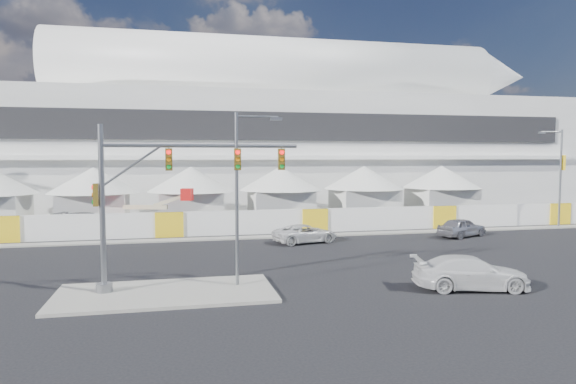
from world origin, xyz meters
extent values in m
plane|color=black|center=(0.00, 0.00, 0.00)|extent=(160.00, 160.00, 0.00)
cube|color=gray|center=(-6.00, -3.00, 0.07)|extent=(10.00, 5.00, 0.15)
cube|color=gray|center=(20.00, 12.50, 0.06)|extent=(80.00, 1.20, 0.12)
cube|color=silver|center=(8.00, 42.00, 7.00)|extent=(80.00, 24.00, 14.00)
cube|color=black|center=(8.00, 29.85, 9.80)|extent=(68.00, 0.30, 3.20)
cube|color=white|center=(8.00, 29.60, 6.30)|extent=(72.00, 0.80, 0.50)
cylinder|color=white|center=(8.00, 40.00, 17.78)|extent=(57.60, 8.40, 8.40)
cylinder|color=white|center=(10.00, 40.00, 17.36)|extent=(51.60, 6.80, 6.80)
cylinder|color=white|center=(12.00, 40.00, 16.94)|extent=(45.60, 5.20, 5.20)
cone|color=white|center=(40.80, 40.00, 18.00)|extent=(8.00, 7.60, 7.60)
cube|color=silver|center=(-13.00, 24.00, 1.50)|extent=(6.00, 6.00, 3.00)
cone|color=silver|center=(-13.00, 24.00, 4.20)|extent=(8.40, 8.40, 2.40)
cube|color=silver|center=(-4.00, 24.00, 1.50)|extent=(6.00, 6.00, 3.00)
cone|color=silver|center=(-4.00, 24.00, 4.20)|extent=(8.40, 8.40, 2.40)
cube|color=silver|center=(5.00, 24.00, 1.50)|extent=(6.00, 6.00, 3.00)
cone|color=silver|center=(5.00, 24.00, 4.20)|extent=(8.40, 8.40, 2.40)
cube|color=silver|center=(14.00, 24.00, 1.50)|extent=(6.00, 6.00, 3.00)
cone|color=silver|center=(14.00, 24.00, 4.20)|extent=(8.40, 8.40, 2.40)
cube|color=silver|center=(23.00, 24.00, 1.50)|extent=(6.00, 6.00, 3.00)
cone|color=silver|center=(23.00, 24.00, 4.20)|extent=(8.40, 8.40, 2.40)
cube|color=white|center=(6.00, 14.50, 1.00)|extent=(70.00, 0.25, 2.00)
imported|color=#A5A4A9|center=(16.82, 9.56, 0.76)|extent=(3.37, 4.83, 1.53)
imported|color=silver|center=(3.94, 9.61, 0.68)|extent=(3.36, 5.28, 1.36)
imported|color=silver|center=(8.43, -5.11, 0.80)|extent=(3.39, 5.87, 1.60)
imported|color=white|center=(16.65, 18.40, 0.75)|extent=(1.90, 4.64, 1.49)
imported|color=black|center=(26.75, 16.57, 0.79)|extent=(2.80, 4.94, 1.58)
imported|color=#B1B2B7|center=(-12.86, 18.91, 0.82)|extent=(4.34, 6.08, 1.63)
cylinder|color=slate|center=(-8.79, -2.43, 4.02)|extent=(0.26, 0.26, 7.75)
cylinder|color=slate|center=(-8.79, -2.43, 0.35)|extent=(0.75, 0.75, 0.40)
cylinder|color=slate|center=(-4.21, -2.43, 6.93)|extent=(9.16, 0.17, 0.17)
cube|color=#594714|center=(-5.77, -2.43, 6.28)|extent=(0.32, 0.22, 1.05)
cube|color=#594714|center=(-2.55, -2.43, 6.28)|extent=(0.32, 0.22, 1.05)
cube|color=#594714|center=(-0.38, -2.43, 6.28)|extent=(0.32, 0.22, 1.05)
cube|color=#594714|center=(-9.06, -2.43, 4.67)|extent=(0.22, 0.32, 1.05)
cylinder|color=gray|center=(-2.60, -2.44, 4.34)|extent=(0.17, 0.17, 8.38)
cylinder|color=gray|center=(-1.57, -2.44, 8.34)|extent=(2.05, 0.11, 0.11)
cube|color=gray|center=(-0.64, -2.44, 8.25)|extent=(0.56, 0.23, 0.14)
cylinder|color=slate|center=(28.30, 12.50, 4.40)|extent=(0.18, 0.18, 8.79)
cylinder|color=slate|center=(27.23, 12.50, 8.60)|extent=(2.15, 0.12, 0.12)
cube|color=slate|center=(26.25, 12.50, 8.50)|extent=(0.59, 0.24, 0.15)
cube|color=yellow|center=(28.55, 12.50, 5.86)|extent=(0.03, 0.59, 1.37)
cube|color=red|center=(-9.22, 18.90, 0.56)|extent=(3.99, 2.61, 1.12)
cube|color=beige|center=(-8.00, 18.90, 2.04)|extent=(3.82, 1.45, 0.36)
cube|color=beige|center=(-5.75, 18.90, 2.65)|extent=(2.97, 1.15, 1.24)
cube|color=red|center=(-4.32, 18.90, 3.17)|extent=(1.14, 1.14, 1.02)
camera|label=1|loc=(-5.50, -27.12, 6.44)|focal=32.00mm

